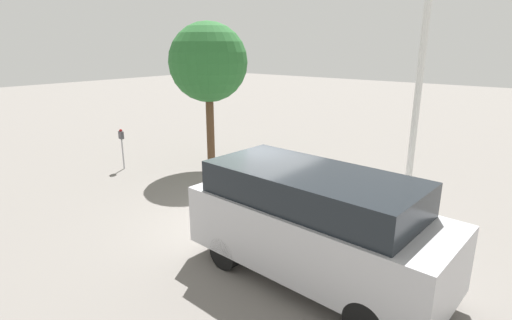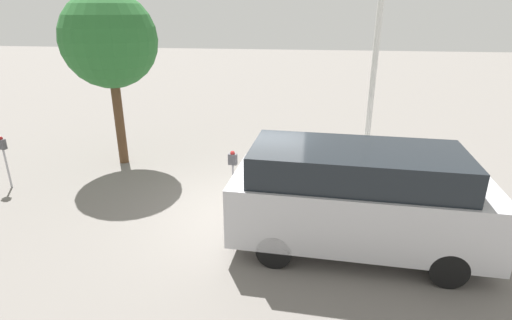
% 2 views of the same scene
% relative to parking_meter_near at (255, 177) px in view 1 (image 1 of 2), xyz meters
% --- Properties ---
extents(ground_plane, '(80.00, 80.00, 0.00)m').
position_rel_parking_meter_near_xyz_m(ground_plane, '(0.39, -0.42, -0.99)').
color(ground_plane, slate).
extents(parking_meter_near, '(0.21, 0.14, 1.34)m').
position_rel_parking_meter_near_xyz_m(parking_meter_near, '(0.00, 0.00, 0.00)').
color(parking_meter_near, '#9E9EA3').
rests_on(parking_meter_near, ground).
extents(parking_meter_far, '(0.21, 0.14, 1.41)m').
position_rel_parking_meter_near_xyz_m(parking_meter_far, '(-5.96, 0.10, 0.05)').
color(parking_meter_far, '#9E9EA3').
rests_on(parking_meter_far, ground).
extents(lamp_post, '(0.44, 0.44, 5.11)m').
position_rel_parking_meter_near_xyz_m(lamp_post, '(3.24, 1.68, 0.50)').
color(lamp_post, beige).
rests_on(lamp_post, ground).
extents(parked_van, '(4.84, 2.17, 2.06)m').
position_rel_parking_meter_near_xyz_m(parked_van, '(2.69, -1.62, 0.13)').
color(parked_van, '#B2B2B7').
rests_on(parked_van, ground).
extents(street_tree, '(2.64, 2.64, 4.93)m').
position_rel_parking_meter_near_xyz_m(street_tree, '(-3.84, 2.28, 2.60)').
color(street_tree, '#513823').
rests_on(street_tree, ground).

